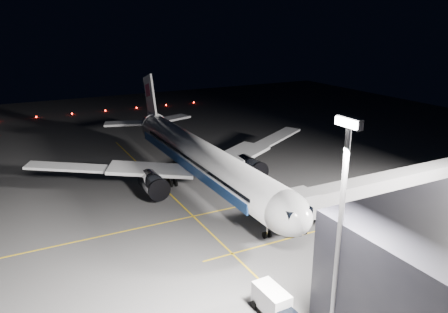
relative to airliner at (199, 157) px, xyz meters
name	(u,v)px	position (x,y,z in m)	size (l,w,h in m)	color
ground	(202,187)	(1.08, 0.00, -5.16)	(200.00, 200.00, 0.00)	#4C4C4F
guide_line_main	(229,208)	(11.08, 0.00, -5.16)	(0.25, 80.00, 0.01)	gold
guide_line_cross	(169,193)	(1.08, -6.00, -5.16)	(70.00, 0.25, 0.01)	gold
guide_line_side	(333,226)	(23.08, 10.00, -5.16)	(0.25, 40.00, 0.01)	gold
airliner	(199,157)	(0.00, 0.00, 0.00)	(61.48, 54.22, 16.64)	silver
jet_bridge	(379,186)	(23.08, 18.06, -0.58)	(3.60, 34.40, 6.30)	#B2B2B7
floodlight_mast_south	(341,220)	(41.08, -6.01, 7.21)	(2.40, 0.67, 20.70)	#59595E
taxiway_lights	(105,111)	(-70.92, 0.00, -4.94)	(0.44, 60.44, 0.44)	#FF140A
service_truck	(274,303)	(35.29, -8.01, -3.70)	(5.41, 2.54, 2.73)	white
baggage_tug	(256,167)	(-1.57, 12.45, -4.28)	(3.12, 2.76, 1.92)	black
safety_cone_a	(245,172)	(-1.38, 9.99, -4.84)	(0.43, 0.43, 0.64)	#FF560A
safety_cone_b	(258,174)	(0.77, 11.59, -4.86)	(0.41, 0.41, 0.62)	#FF560A
safety_cone_c	(242,165)	(-4.98, 11.45, -4.82)	(0.45, 0.45, 0.68)	#FF560A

